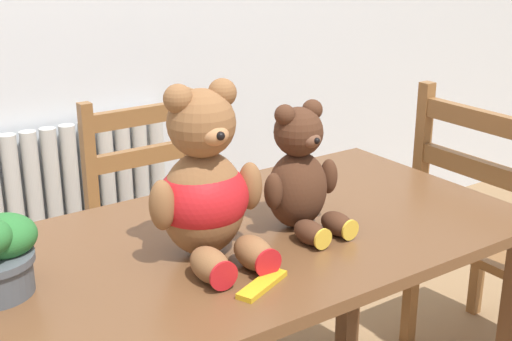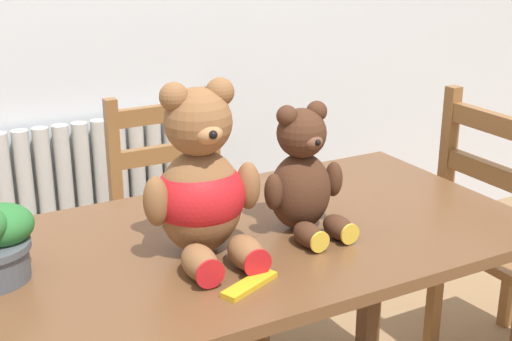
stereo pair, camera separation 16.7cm
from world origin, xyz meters
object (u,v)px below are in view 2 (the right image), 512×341
object	(u,v)px
teddy_bear_left	(201,187)
chocolate_bar	(250,284)
wooden_chair_behind	(183,233)
teddy_bear_right	(303,177)

from	to	relation	value
teddy_bear_left	chocolate_bar	xyz separation A→B (m)	(0.01, -0.20, -0.15)
wooden_chair_behind	chocolate_bar	size ratio (longest dim) A/B	6.30
teddy_bear_right	chocolate_bar	size ratio (longest dim) A/B	2.21
teddy_bear_left	teddy_bear_right	distance (m)	0.27
wooden_chair_behind	teddy_bear_left	distance (m)	0.89
chocolate_bar	teddy_bear_right	bearing A→B (deg)	37.99
teddy_bear_right	chocolate_bar	distance (m)	0.35
teddy_bear_left	chocolate_bar	size ratio (longest dim) A/B	2.79
teddy_bear_left	chocolate_bar	world-z (taller)	teddy_bear_left
teddy_bear_left	chocolate_bar	distance (m)	0.26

